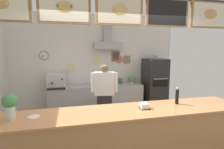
# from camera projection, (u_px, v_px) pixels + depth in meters

# --- Properties ---
(back_wall_assembly) EXTENTS (5.03, 2.84, 2.97)m
(back_wall_assembly) POSITION_uv_depth(u_px,v_px,m) (97.00, 61.00, 5.39)
(back_wall_assembly) COLOR gray
(back_wall_assembly) RESTS_ON ground_plane
(service_counter) EXTENTS (4.11, 0.75, 1.00)m
(service_counter) POSITION_uv_depth(u_px,v_px,m) (123.00, 140.00, 2.84)
(service_counter) COLOR #B77F4C
(service_counter) RESTS_ON ground_plane
(back_prep_counter) EXTENTS (2.73, 0.62, 0.88)m
(back_prep_counter) POSITION_uv_depth(u_px,v_px,m) (97.00, 100.00, 5.31)
(back_prep_counter) COLOR #A3A5AD
(back_prep_counter) RESTS_ON ground_plane
(pizza_oven) EXTENTS (0.62, 0.75, 1.74)m
(pizza_oven) POSITION_uv_depth(u_px,v_px,m) (154.00, 85.00, 5.56)
(pizza_oven) COLOR #232326
(pizza_oven) RESTS_ON ground_plane
(shop_worker) EXTENTS (0.60, 0.30, 1.60)m
(shop_worker) POSITION_uv_depth(u_px,v_px,m) (105.00, 97.00, 4.06)
(shop_worker) COLOR #232328
(shop_worker) RESTS_ON ground_plane
(espresso_machine) EXTENTS (0.52, 0.55, 0.38)m
(espresso_machine) POSITION_uv_depth(u_px,v_px,m) (57.00, 81.00, 4.94)
(espresso_machine) COLOR silver
(espresso_machine) RESTS_ON back_prep_counter
(potted_basil) EXTENTS (0.25, 0.25, 0.26)m
(potted_basil) POSITION_uv_depth(u_px,v_px,m) (132.00, 79.00, 5.50)
(potted_basil) COLOR beige
(potted_basil) RESTS_ON back_prep_counter
(potted_oregano) EXTENTS (0.15, 0.15, 0.19)m
(potted_oregano) POSITION_uv_depth(u_px,v_px,m) (120.00, 80.00, 5.42)
(potted_oregano) COLOR #4C4C51
(potted_oregano) RESTS_ON back_prep_counter
(potted_rosemary) EXTENTS (0.18, 0.18, 0.24)m
(potted_rosemary) POSITION_uv_depth(u_px,v_px,m) (96.00, 81.00, 5.20)
(potted_rosemary) COLOR #9E563D
(potted_rosemary) RESTS_ON back_prep_counter
(potted_thyme) EXTENTS (0.23, 0.23, 0.26)m
(potted_thyme) POSITION_uv_depth(u_px,v_px,m) (109.00, 80.00, 5.30)
(potted_thyme) COLOR #9E563D
(potted_thyme) RESTS_ON back_prep_counter
(napkin_holder) EXTENTS (0.16, 0.15, 0.10)m
(napkin_holder) POSITION_uv_depth(u_px,v_px,m) (144.00, 106.00, 2.85)
(napkin_holder) COLOR #262628
(napkin_holder) RESTS_ON service_counter
(pepper_grinder) EXTENTS (0.06, 0.06, 0.30)m
(pepper_grinder) POSITION_uv_depth(u_px,v_px,m) (177.00, 96.00, 3.07)
(pepper_grinder) COLOR black
(pepper_grinder) RESTS_ON service_counter
(basil_vase) EXTENTS (0.19, 0.19, 0.36)m
(basil_vase) POSITION_uv_depth(u_px,v_px,m) (10.00, 105.00, 2.39)
(basil_vase) COLOR silver
(basil_vase) RESTS_ON service_counter
(condiment_plate) EXTENTS (0.17, 0.17, 0.01)m
(condiment_plate) POSITION_uv_depth(u_px,v_px,m) (34.00, 117.00, 2.49)
(condiment_plate) COLOR white
(condiment_plate) RESTS_ON service_counter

